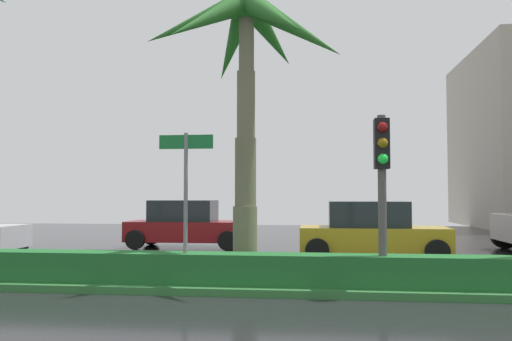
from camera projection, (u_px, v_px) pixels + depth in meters
The scene contains 8 objects.
ground_plane at pixel (251, 276), 12.71m from camera, with size 90.00×42.00×0.10m, color black.
median_strip at pixel (246, 277), 11.73m from camera, with size 85.50×4.00×0.15m, color #2D6B33.
median_hedge at pixel (236, 269), 10.36m from camera, with size 76.50×0.70×0.60m.
palm_tree_centre_left at pixel (246, 48), 11.82m from camera, with size 4.67×4.30×6.58m.
traffic_signal_median_right at pixel (382, 168), 10.00m from camera, with size 0.28×0.43×3.28m.
street_name_sign at pixel (186, 186), 10.47m from camera, with size 1.10×0.08×3.00m.
car_in_traffic_second at pixel (186, 225), 19.17m from camera, with size 4.30×2.02×1.72m.
car_in_traffic_third at pixel (371, 231), 15.62m from camera, with size 4.30×2.02×1.72m.
Camera 1 is at (1.63, -3.72, 1.90)m, focal length 36.84 mm.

